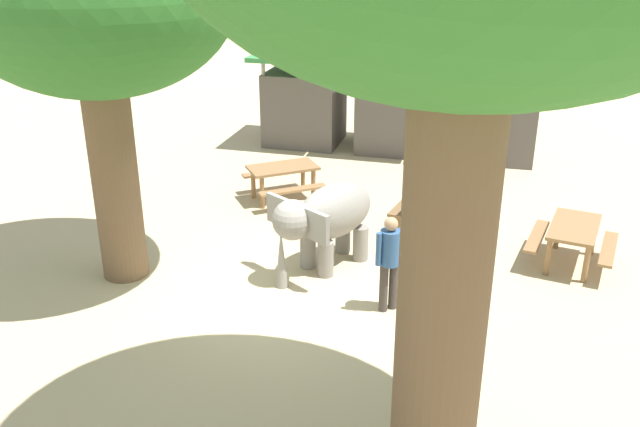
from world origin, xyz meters
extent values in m
plane|color=tan|center=(0.00, 0.00, 0.00)|extent=(60.00, 60.00, 0.00)
cylinder|color=gray|center=(0.70, 0.78, 0.33)|extent=(0.28, 0.28, 0.66)
cylinder|color=gray|center=(0.31, 1.02, 0.33)|extent=(0.28, 0.28, 0.66)
cylinder|color=gray|center=(1.17, 1.55, 0.33)|extent=(0.28, 0.28, 0.66)
cylinder|color=gray|center=(0.78, 1.79, 0.33)|extent=(0.28, 0.28, 0.66)
ellipsoid|color=gray|center=(0.74, 1.28, 1.05)|extent=(1.56, 1.83, 0.98)
sphere|color=gray|center=(0.21, 0.42, 1.17)|extent=(0.70, 0.70, 0.70)
cone|color=gray|center=(0.07, 0.20, 0.55)|extent=(0.22, 0.22, 1.10)
cube|color=gray|center=(0.66, 0.27, 1.17)|extent=(0.53, 0.37, 0.52)
cube|color=gray|center=(-0.13, 0.75, 1.17)|extent=(0.53, 0.37, 0.52)
cylinder|color=#3F3833|center=(1.89, -0.14, 0.41)|extent=(0.14, 0.14, 0.82)
cylinder|color=#3F3833|center=(2.02, -0.03, 0.41)|extent=(0.14, 0.14, 0.82)
cylinder|color=#33598C|center=(1.96, -0.08, 1.11)|extent=(0.32, 0.32, 0.58)
sphere|color=tan|center=(1.96, -0.08, 1.51)|extent=(0.22, 0.22, 0.22)
cylinder|color=#33598C|center=(1.80, -0.22, 1.12)|extent=(0.09, 0.09, 0.55)
cylinder|color=#33598C|center=(2.11, 0.05, 1.12)|extent=(0.09, 0.09, 0.55)
cylinder|color=brown|center=(-2.75, -0.06, 1.79)|extent=(0.78, 0.78, 3.59)
cylinder|color=brown|center=(3.04, -3.80, 2.42)|extent=(0.90, 0.90, 4.84)
cube|color=brown|center=(1.79, 3.33, 0.45)|extent=(0.66, 1.45, 0.06)
cube|color=brown|center=(1.96, 3.29, 0.68)|extent=(0.33, 1.39, 0.40)
cube|color=brown|center=(1.69, 2.81, 0.21)|extent=(0.37, 0.15, 0.42)
cube|color=brown|center=(1.89, 3.84, 0.21)|extent=(0.37, 0.15, 0.42)
cube|color=olive|center=(-1.12, 4.05, 0.75)|extent=(1.68, 1.55, 0.06)
cylinder|color=olive|center=(-0.84, 4.67, 0.36)|extent=(0.10, 0.10, 0.72)
cylinder|color=olive|center=(-0.45, 4.16, 0.36)|extent=(0.10, 0.10, 0.72)
cylinder|color=olive|center=(-1.79, 3.94, 0.36)|extent=(0.10, 0.10, 0.72)
cylinder|color=olive|center=(-1.40, 3.44, 0.36)|extent=(0.10, 0.10, 0.72)
cube|color=olive|center=(-1.50, 4.55, 0.44)|extent=(1.34, 1.10, 0.05)
cube|color=olive|center=(-0.74, 3.56, 0.44)|extent=(1.34, 1.10, 0.05)
cube|color=olive|center=(4.91, 2.33, 0.75)|extent=(1.07, 1.62, 0.06)
cylinder|color=olive|center=(4.70, 2.98, 0.36)|extent=(0.10, 0.10, 0.72)
cylinder|color=olive|center=(5.33, 2.86, 0.36)|extent=(0.10, 0.10, 0.72)
cylinder|color=olive|center=(4.48, 1.80, 0.36)|extent=(0.10, 0.10, 0.72)
cylinder|color=olive|center=(5.11, 1.68, 0.36)|extent=(0.10, 0.10, 0.72)
cube|color=olive|center=(4.30, 2.44, 0.44)|extent=(0.52, 1.52, 0.05)
cube|color=olive|center=(5.51, 2.21, 0.44)|extent=(0.52, 1.52, 0.05)
cube|color=#59514C|center=(-1.85, 8.38, 1.00)|extent=(2.00, 1.80, 2.00)
cube|color=#388C47|center=(-1.85, 8.38, 2.46)|extent=(2.50, 2.50, 0.12)
cylinder|color=gray|center=(-0.95, 9.19, 1.20)|extent=(0.10, 0.10, 2.40)
cylinder|color=gray|center=(-0.95, 7.57, 1.20)|extent=(0.10, 0.10, 2.40)
cylinder|color=gray|center=(-2.75, 9.19, 1.20)|extent=(0.10, 0.10, 2.40)
cylinder|color=gray|center=(-2.75, 7.57, 1.20)|extent=(0.10, 0.10, 2.40)
cube|color=#59514C|center=(0.75, 8.38, 1.00)|extent=(2.00, 1.80, 2.00)
cube|color=silver|center=(0.75, 8.38, 2.46)|extent=(2.50, 2.50, 0.12)
cylinder|color=gray|center=(1.65, 9.19, 1.20)|extent=(0.10, 0.10, 2.40)
cylinder|color=gray|center=(1.65, 7.57, 1.20)|extent=(0.10, 0.10, 2.40)
cylinder|color=gray|center=(-0.15, 9.19, 1.20)|extent=(0.10, 0.10, 2.40)
cylinder|color=gray|center=(-0.15, 7.57, 1.20)|extent=(0.10, 0.10, 2.40)
cube|color=#59514C|center=(3.35, 8.38, 1.00)|extent=(2.00, 1.80, 2.00)
cube|color=#3856B2|center=(3.35, 8.38, 2.46)|extent=(2.50, 2.50, 0.12)
cylinder|color=gray|center=(4.25, 9.19, 1.20)|extent=(0.10, 0.10, 2.40)
cylinder|color=gray|center=(4.25, 7.57, 1.20)|extent=(0.10, 0.10, 2.40)
cylinder|color=gray|center=(2.45, 9.19, 1.20)|extent=(0.10, 0.10, 2.40)
cylinder|color=gray|center=(2.45, 7.57, 1.20)|extent=(0.10, 0.10, 2.40)
camera|label=1|loc=(3.38, -9.76, 5.84)|focal=38.88mm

